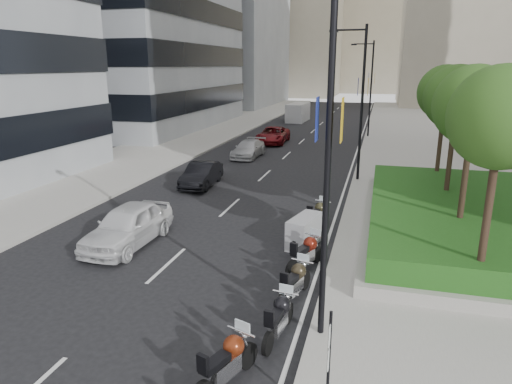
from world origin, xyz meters
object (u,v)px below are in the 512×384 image
at_px(car_c, 248,149).
at_px(car_d, 273,135).
at_px(motorcycle_3, 295,282).
at_px(delivery_van, 298,113).
at_px(motorcycle_6, 318,215).
at_px(lamp_post_1, 360,96).
at_px(motorcycle_2, 279,318).
at_px(car_a, 128,225).
at_px(lamp_post_2, 369,84).
at_px(parking_sign, 329,361).
at_px(motorcycle_5, 305,231).
at_px(motorcycle_1, 227,362).
at_px(lamp_post_0, 322,143).
at_px(motorcycle_4, 306,253).
at_px(car_b, 201,175).

bearing_deg(car_c, car_d, 89.42).
xyz_separation_m(motorcycle_3, delivery_van, (-7.95, 44.44, 0.46)).
bearing_deg(motorcycle_6, lamp_post_1, 11.27).
height_order(motorcycle_2, car_a, car_a).
bearing_deg(lamp_post_2, parking_sign, -89.01).
relative_size(motorcycle_3, motorcycle_5, 1.01).
height_order(lamp_post_1, motorcycle_2, lamp_post_1).
bearing_deg(lamp_post_2, motorcycle_1, -92.40).
height_order(parking_sign, motorcycle_1, parking_sign).
xyz_separation_m(lamp_post_2, motorcycle_2, (-0.88, -35.29, -4.50)).
xyz_separation_m(motorcycle_1, motorcycle_2, (0.69, 2.11, -0.03)).
xyz_separation_m(lamp_post_0, motorcycle_5, (-1.26, 6.03, -4.48)).
bearing_deg(motorcycle_1, lamp_post_1, 15.38).
relative_size(parking_sign, car_c, 0.57).
distance_m(parking_sign, motorcycle_5, 9.28).
bearing_deg(lamp_post_1, motorcycle_5, -96.55).
height_order(lamp_post_0, parking_sign, lamp_post_0).
xyz_separation_m(lamp_post_0, motorcycle_3, (-0.85, 1.79, -4.49)).
relative_size(motorcycle_4, car_c, 0.48).
bearing_deg(car_c, delivery_van, 93.12).
bearing_deg(motorcycle_6, motorcycle_2, -160.70).
bearing_deg(delivery_van, motorcycle_1, -78.40).
relative_size(motorcycle_1, car_c, 0.48).
bearing_deg(motorcycle_1, motorcycle_2, 2.00).
xyz_separation_m(lamp_post_0, lamp_post_1, (0.00, 17.00, 0.00)).
bearing_deg(motorcycle_3, delivery_van, 24.70).
xyz_separation_m(lamp_post_0, car_b, (-8.53, 13.49, -4.38)).
bearing_deg(car_d, motorcycle_2, -78.01).
height_order(motorcycle_4, car_c, car_c).
relative_size(lamp_post_2, car_c, 2.03).
distance_m(lamp_post_1, car_c, 10.92).
height_order(motorcycle_1, motorcycle_6, motorcycle_1).
bearing_deg(motorcycle_4, parking_sign, -144.43).
relative_size(motorcycle_3, delivery_van, 0.39).
relative_size(lamp_post_2, car_a, 1.92).
xyz_separation_m(lamp_post_2, motorcycle_4, (-0.86, -31.08, -4.47)).
bearing_deg(motorcycle_4, lamp_post_2, 21.59).
bearing_deg(lamp_post_2, car_a, -104.46).
bearing_deg(car_b, motorcycle_2, -64.24).
xyz_separation_m(lamp_post_2, motorcycle_5, (-1.26, -28.97, -4.48)).
distance_m(motorcycle_2, car_b, 15.76).
distance_m(motorcycle_2, motorcycle_3, 2.08).
bearing_deg(parking_sign, motorcycle_1, 164.86).
height_order(lamp_post_1, parking_sign, lamp_post_1).
distance_m(parking_sign, delivery_van, 50.12).
distance_m(motorcycle_3, motorcycle_4, 2.13).
bearing_deg(motorcycle_2, delivery_van, 16.99).
height_order(motorcycle_1, car_d, car_d).
xyz_separation_m(motorcycle_6, car_a, (-6.85, -3.82, 0.21)).
bearing_deg(car_b, car_c, 85.39).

